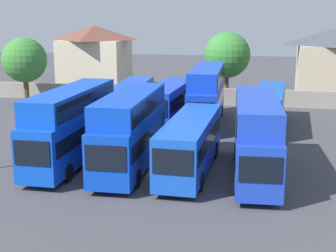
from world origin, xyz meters
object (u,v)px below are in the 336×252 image
object	(u,v)px
bus_2	(130,127)
bus_6	(169,101)
bus_3	(191,142)
house_terrace_left	(95,57)
bus_7	(207,92)
tree_right_of_lot	(24,60)
bus_4	(256,133)
bus_8	(269,106)
bus_5	(130,100)
tree_left_of_lot	(227,55)
bus_1	(72,122)

from	to	relation	value
bus_2	bus_6	distance (m)	14.02
bus_3	house_terrace_left	world-z (taller)	house_terrace_left
bus_6	bus_7	distance (m)	3.56
tree_right_of_lot	bus_7	bearing A→B (deg)	-17.50
bus_4	house_terrace_left	distance (m)	37.99
bus_7	bus_8	bearing A→B (deg)	82.56
bus_5	tree_right_of_lot	distance (m)	15.90
bus_3	house_terrace_left	xyz separation A→B (m)	(-17.27, 31.18, 2.28)
tree_right_of_lot	bus_5	bearing A→B (deg)	-27.02
bus_6	bus_3	bearing A→B (deg)	18.92
bus_3	tree_right_of_lot	size ratio (longest dim) A/B	1.51
tree_left_of_lot	bus_5	bearing A→B (deg)	-122.06
bus_1	house_terrace_left	world-z (taller)	house_terrace_left
bus_1	bus_7	bearing A→B (deg)	152.20
bus_6	bus_8	bearing A→B (deg)	89.88
bus_1	tree_right_of_lot	distance (m)	24.57
bus_8	house_terrace_left	xyz separation A→B (m)	(-22.17, 17.81, 2.29)
bus_7	bus_4	bearing A→B (deg)	16.48
bus_7	bus_8	size ratio (longest dim) A/B	1.03
tree_left_of_lot	tree_right_of_lot	xyz separation A→B (m)	(-21.85, -5.50, -0.45)
bus_1	bus_6	bearing A→B (deg)	164.35
bus_2	house_terrace_left	distance (m)	34.19
bus_8	bus_5	bearing A→B (deg)	-86.97
bus_4	house_terrace_left	bearing A→B (deg)	-149.40
bus_6	bus_1	bearing A→B (deg)	-13.60
bus_1	bus_5	bearing A→B (deg)	179.19
bus_1	tree_left_of_lot	xyz separation A→B (m)	(8.18, 25.83, 2.41)
tree_right_of_lot	bus_8	bearing A→B (deg)	-15.14
bus_4	bus_1	bearing A→B (deg)	-95.75
bus_8	tree_right_of_lot	world-z (taller)	tree_right_of_lot
bus_2	bus_5	distance (m)	14.22
bus_1	bus_7	distance (m)	15.54
bus_7	tree_left_of_lot	bearing A→B (deg)	174.34
bus_3	house_terrace_left	bearing A→B (deg)	-149.55
house_terrace_left	bus_4	bearing A→B (deg)	-55.86
bus_2	tree_left_of_lot	bearing A→B (deg)	170.06
bus_5	bus_6	xyz separation A→B (m)	(3.62, 0.34, 0.01)
bus_2	bus_8	size ratio (longest dim) A/B	0.94
bus_2	tree_left_of_lot	world-z (taller)	tree_left_of_lot
bus_1	bus_8	size ratio (longest dim) A/B	1.00
bus_4	bus_5	world-z (taller)	bus_4
bus_8	house_terrace_left	bearing A→B (deg)	-125.45
bus_1	bus_4	bearing A→B (deg)	88.19
bus_8	bus_1	bearing A→B (deg)	-41.05
bus_5	bus_6	world-z (taller)	bus_6
bus_5	bus_8	size ratio (longest dim) A/B	1.06
bus_3	bus_8	bearing A→B (deg)	161.36
bus_6	bus_4	bearing A→B (deg)	32.51
bus_7	bus_8	xyz separation A→B (m)	(5.52, -0.55, -0.94)
bus_5	house_terrace_left	xyz separation A→B (m)	(-9.58, 17.74, 2.24)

